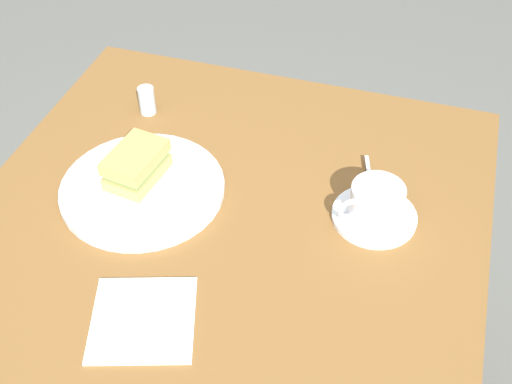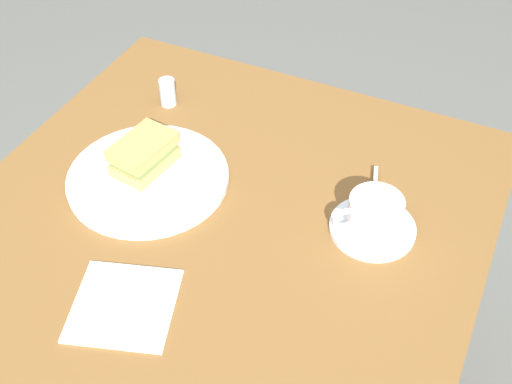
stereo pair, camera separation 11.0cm
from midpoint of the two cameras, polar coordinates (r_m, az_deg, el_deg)
name	(u,v)px [view 2 (the right image)]	position (r m, az deg, el deg)	size (l,w,h in m)	color
dining_table	(193,290)	(1.09, -2.65, -8.69)	(1.09, 0.86, 0.71)	brown
sandwich_plate	(148,178)	(1.17, -6.74, 1.10)	(0.29, 0.29, 0.01)	white
sandwich_front	(144,154)	(1.16, -7.08, 3.18)	(0.12, 0.09, 0.06)	tan
coffee_saucer	(372,228)	(1.10, 12.94, -3.23)	(0.14, 0.14, 0.01)	white
coffee_cup	(374,213)	(1.08, 13.16, -1.93)	(0.09, 0.10, 0.06)	white
spoon	(375,192)	(1.16, 13.01, -0.11)	(0.10, 0.04, 0.01)	silver
napkin	(124,305)	(0.99, -8.29, -9.89)	(0.15, 0.15, 0.00)	white
salt_shaker	(168,92)	(1.33, -5.35, 8.55)	(0.03, 0.03, 0.06)	silver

